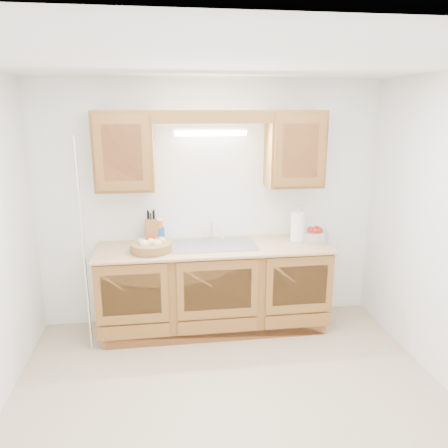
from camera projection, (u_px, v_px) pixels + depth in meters
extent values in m
plane|color=#C7B390|center=(232.00, 401.00, 3.41)|extent=(3.50, 3.50, 0.00)
plane|color=white|center=(234.00, 62.00, 2.77)|extent=(3.50, 3.50, 0.00)
cube|color=white|center=(210.00, 205.00, 4.52)|extent=(3.50, 0.02, 2.50)
cube|color=white|center=(295.00, 372.00, 1.65)|extent=(3.50, 0.02, 2.50)
cube|color=olive|center=(214.00, 288.00, 4.44)|extent=(2.20, 0.60, 0.86)
cube|color=tan|center=(214.00, 248.00, 4.32)|extent=(2.30, 0.63, 0.04)
cube|color=olive|center=(124.00, 151.00, 4.11)|extent=(0.55, 0.33, 0.75)
cube|color=olive|center=(295.00, 149.00, 4.33)|extent=(0.55, 0.33, 0.75)
cube|color=olive|center=(213.00, 117.00, 4.00)|extent=(2.20, 0.05, 0.12)
cylinder|color=white|center=(211.00, 133.00, 4.24)|extent=(0.70, 0.05, 0.05)
cube|color=white|center=(210.00, 130.00, 4.26)|extent=(0.76, 0.06, 0.05)
cube|color=#9E9EA3|center=(214.00, 245.00, 4.33)|extent=(0.84, 0.46, 0.01)
cube|color=#9E9EA3|center=(193.00, 254.00, 4.32)|extent=(0.39, 0.40, 0.16)
cube|color=#9E9EA3|center=(235.00, 252.00, 4.38)|extent=(0.39, 0.40, 0.16)
cylinder|color=silver|center=(212.00, 238.00, 4.52)|extent=(0.06, 0.06, 0.04)
cylinder|color=silver|center=(211.00, 230.00, 4.50)|extent=(0.02, 0.02, 0.16)
cylinder|color=silver|center=(212.00, 223.00, 4.42)|extent=(0.02, 0.12, 0.02)
cylinder|color=white|center=(223.00, 233.00, 4.52)|extent=(0.03, 0.03, 0.12)
cylinder|color=silver|center=(84.00, 249.00, 3.89)|extent=(0.03, 0.03, 2.00)
cube|color=white|center=(299.00, 211.00, 4.67)|extent=(0.08, 0.01, 0.12)
cylinder|color=olive|center=(151.00, 246.00, 4.15)|extent=(0.44, 0.44, 0.08)
sphere|color=#D8C67F|center=(144.00, 245.00, 4.09)|extent=(0.10, 0.10, 0.10)
sphere|color=#D8C67F|center=(157.00, 244.00, 4.09)|extent=(0.10, 0.10, 0.10)
sphere|color=tan|center=(162.00, 241.00, 4.19)|extent=(0.09, 0.09, 0.09)
sphere|color=#A31B12|center=(149.00, 241.00, 4.20)|extent=(0.09, 0.09, 0.09)
sphere|color=#72A53F|center=(140.00, 243.00, 4.16)|extent=(0.09, 0.09, 0.09)
sphere|color=#D8C67F|center=(151.00, 243.00, 4.13)|extent=(0.10, 0.10, 0.10)
sphere|color=#A31B12|center=(155.00, 240.00, 4.24)|extent=(0.08, 0.08, 0.08)
cube|color=olive|center=(152.00, 231.00, 4.39)|extent=(0.13, 0.20, 0.26)
cylinder|color=black|center=(148.00, 218.00, 4.33)|extent=(0.02, 0.04, 0.10)
cylinder|color=black|center=(151.00, 218.00, 4.34)|extent=(0.02, 0.04, 0.10)
cylinder|color=black|center=(154.00, 217.00, 4.34)|extent=(0.02, 0.04, 0.10)
cylinder|color=black|center=(149.00, 216.00, 4.37)|extent=(0.02, 0.04, 0.10)
cylinder|color=black|center=(153.00, 216.00, 4.38)|extent=(0.02, 0.04, 0.10)
cylinder|color=black|center=(148.00, 215.00, 4.40)|extent=(0.02, 0.04, 0.10)
cylinder|color=black|center=(154.00, 214.00, 4.41)|extent=(0.02, 0.04, 0.10)
cylinder|color=#E05F0C|center=(159.00, 230.00, 4.45)|extent=(0.08, 0.08, 0.22)
cylinder|color=white|center=(158.00, 220.00, 4.42)|extent=(0.08, 0.08, 0.01)
imported|color=blue|center=(159.00, 230.00, 4.46)|extent=(0.12, 0.12, 0.22)
cube|color=#CC333F|center=(159.00, 240.00, 4.48)|extent=(0.14, 0.12, 0.01)
cube|color=green|center=(159.00, 239.00, 4.48)|extent=(0.14, 0.12, 0.02)
cylinder|color=silver|center=(297.00, 241.00, 4.45)|extent=(0.18, 0.18, 0.01)
cylinder|color=silver|center=(298.00, 225.00, 4.41)|extent=(0.02, 0.02, 0.35)
cylinder|color=white|center=(298.00, 226.00, 4.42)|extent=(0.19, 0.19, 0.30)
sphere|color=silver|center=(299.00, 208.00, 4.37)|extent=(0.02, 0.02, 0.02)
cylinder|color=silver|center=(314.00, 236.00, 4.45)|extent=(0.39, 0.39, 0.11)
sphere|color=#A31B12|center=(311.00, 230.00, 4.43)|extent=(0.08, 0.08, 0.08)
sphere|color=#A31B12|center=(317.00, 230.00, 4.47)|extent=(0.08, 0.08, 0.08)
sphere|color=#A31B12|center=(315.00, 231.00, 4.41)|extent=(0.08, 0.08, 0.08)
sphere|color=#A31B12|center=(319.00, 231.00, 4.42)|extent=(0.08, 0.08, 0.08)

